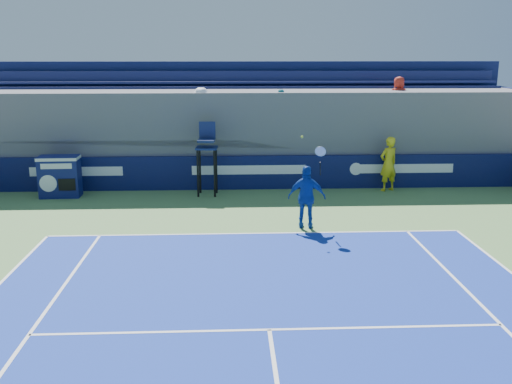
{
  "coord_description": "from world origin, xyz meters",
  "views": [
    {
      "loc": [
        -0.64,
        -2.64,
        4.68
      ],
      "look_at": [
        0.0,
        11.5,
        1.25
      ],
      "focal_mm": 40.0,
      "sensor_mm": 36.0,
      "label": 1
    }
  ],
  "objects_px": {
    "ball_person": "(388,164)",
    "match_clock": "(60,175)",
    "umpire_chair": "(207,151)",
    "tennis_player": "(307,197)"
  },
  "relations": [
    {
      "from": "ball_person",
      "to": "match_clock",
      "type": "bearing_deg",
      "value": -21.95
    },
    {
      "from": "match_clock",
      "to": "umpire_chair",
      "type": "xyz_separation_m",
      "value": [
        4.92,
        0.06,
        0.79
      ]
    },
    {
      "from": "match_clock",
      "to": "tennis_player",
      "type": "distance_m",
      "value": 8.7
    },
    {
      "from": "ball_person",
      "to": "match_clock",
      "type": "relative_size",
      "value": 1.36
    },
    {
      "from": "ball_person",
      "to": "umpire_chair",
      "type": "relative_size",
      "value": 0.77
    },
    {
      "from": "umpire_chair",
      "to": "tennis_player",
      "type": "distance_m",
      "value": 4.93
    },
    {
      "from": "match_clock",
      "to": "umpire_chair",
      "type": "distance_m",
      "value": 4.98
    },
    {
      "from": "ball_person",
      "to": "tennis_player",
      "type": "distance_m",
      "value": 5.47
    },
    {
      "from": "tennis_player",
      "to": "ball_person",
      "type": "bearing_deg",
      "value": 51.33
    },
    {
      "from": "umpire_chair",
      "to": "tennis_player",
      "type": "relative_size",
      "value": 0.96
    }
  ]
}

